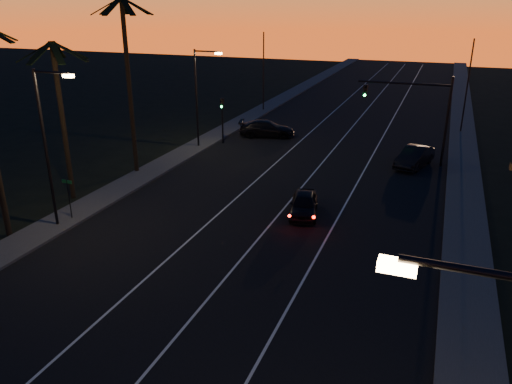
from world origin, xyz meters
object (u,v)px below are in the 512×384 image
at_px(lead_car, 304,204).
at_px(cross_car, 267,129).
at_px(right_car, 415,157).
at_px(signal_mast, 417,104).

bearing_deg(lead_car, cross_car, 116.43).
relative_size(lead_car, right_car, 0.93).
relative_size(lead_car, cross_car, 0.83).
xyz_separation_m(signal_mast, lead_car, (-5.22, -13.27, -4.09)).
relative_size(right_car, cross_car, 0.88).
bearing_deg(lead_car, signal_mast, 68.51).
distance_m(signal_mast, lead_car, 14.84).
bearing_deg(signal_mast, right_car, -70.71).
relative_size(signal_mast, lead_car, 1.51).
xyz_separation_m(signal_mast, cross_car, (-13.67, 3.71, -4.00)).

